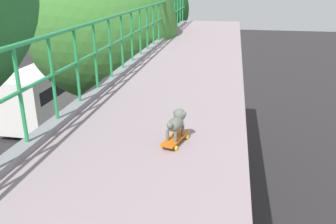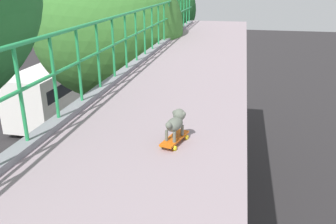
{
  "view_description": "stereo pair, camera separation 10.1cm",
  "coord_description": "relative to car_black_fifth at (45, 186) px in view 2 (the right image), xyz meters",
  "views": [
    {
      "loc": [
        2.0,
        -1.09,
        7.81
      ],
      "look_at": [
        1.25,
        3.0,
        6.24
      ],
      "focal_mm": 37.49,
      "sensor_mm": 36.0,
      "label": 1
    },
    {
      "loc": [
        2.1,
        -1.07,
        7.81
      ],
      "look_at": [
        1.25,
        3.0,
        6.24
      ],
      "focal_mm": 37.49,
      "sensor_mm": 36.0,
      "label": 2
    }
  ],
  "objects": [
    {
      "name": "car_black_fifth",
      "position": [
        0.0,
        0.0,
        0.0
      ],
      "size": [
        1.94,
        4.5,
        1.38
      ],
      "color": "black",
      "rests_on": "ground"
    },
    {
      "name": "city_bus",
      "position": [
        -3.83,
        10.54,
        1.14
      ],
      "size": [
        2.67,
        11.99,
        3.12
      ],
      "color": "white",
      "rests_on": "ground"
    },
    {
      "name": "roadside_tree_far",
      "position": [
        2.03,
        2.11,
        5.5
      ],
      "size": [
        5.36,
        5.36,
        8.66
      ],
      "color": "#503027",
      "rests_on": "ground"
    },
    {
      "name": "roadside_tree_farthest",
      "position": [
        2.13,
        9.0,
        5.59
      ],
      "size": [
        4.28,
        4.28,
        8.32
      ],
      "color": "#523623",
      "rests_on": "ground"
    },
    {
      "name": "toy_skateboard",
      "position": [
        6.06,
        -6.31,
        5.41
      ],
      "size": [
        0.29,
        0.53,
        0.08
      ],
      "color": "#E05C0F",
      "rests_on": "overpass_deck"
    },
    {
      "name": "small_dog",
      "position": [
        6.07,
        -6.29,
        5.62
      ],
      "size": [
        0.23,
        0.41,
        0.32
      ],
      "color": "#5F665A",
      "rests_on": "toy_skateboard"
    }
  ]
}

